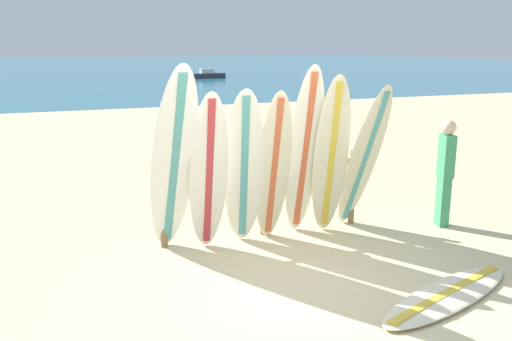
% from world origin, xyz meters
% --- Properties ---
extents(ground_plane, '(120.00, 120.00, 0.00)m').
position_xyz_m(ground_plane, '(0.00, 0.00, 0.00)').
color(ground_plane, beige).
extents(ocean_water, '(120.00, 80.00, 0.01)m').
position_xyz_m(ocean_water, '(0.00, 58.00, 0.00)').
color(ocean_water, teal).
rests_on(ocean_water, ground).
extents(surfboard_rack, '(2.96, 0.09, 1.12)m').
position_xyz_m(surfboard_rack, '(0.34, 1.89, 0.73)').
color(surfboard_rack, olive).
rests_on(surfboard_rack, ground).
extents(surfboard_leaning_far_left, '(0.68, 1.07, 2.47)m').
position_xyz_m(surfboard_leaning_far_left, '(-1.01, 1.50, 1.24)').
color(surfboard_leaning_far_left, white).
rests_on(surfboard_leaning_far_left, ground).
extents(surfboard_leaning_left, '(0.52, 0.57, 2.12)m').
position_xyz_m(surfboard_leaning_left, '(-0.56, 1.51, 1.06)').
color(surfboard_leaning_left, white).
rests_on(surfboard_leaning_left, ground).
extents(surfboard_leaning_center_left, '(0.65, 0.69, 2.14)m').
position_xyz_m(surfboard_leaning_center_left, '(-0.07, 1.57, 1.07)').
color(surfboard_leaning_center_left, white).
rests_on(surfboard_leaning_center_left, ground).
extents(surfboard_leaning_center, '(0.51, 0.66, 2.11)m').
position_xyz_m(surfboard_leaning_center, '(0.33, 1.53, 1.05)').
color(surfboard_leaning_center, beige).
rests_on(surfboard_leaning_center, ground).
extents(surfboard_leaning_center_right, '(0.52, 0.68, 2.42)m').
position_xyz_m(surfboard_leaning_center_right, '(0.84, 1.64, 1.21)').
color(surfboard_leaning_center_right, white).
rests_on(surfboard_leaning_center_right, ground).
extents(surfboard_leaning_right, '(0.59, 0.66, 2.29)m').
position_xyz_m(surfboard_leaning_right, '(1.19, 1.53, 1.14)').
color(surfboard_leaning_right, beige).
rests_on(surfboard_leaning_right, ground).
extents(surfboard_leaning_far_right, '(0.49, 1.07, 2.17)m').
position_xyz_m(surfboard_leaning_far_right, '(1.68, 1.47, 1.09)').
color(surfboard_leaning_far_right, beige).
rests_on(surfboard_leaning_far_right, ground).
extents(surfboard_lying_on_sand, '(2.29, 1.29, 0.08)m').
position_xyz_m(surfboard_lying_on_sand, '(1.46, -0.68, 0.04)').
color(surfboard_lying_on_sand, beige).
rests_on(surfboard_lying_on_sand, ground).
extents(beachgoer_standing, '(0.22, 0.29, 1.59)m').
position_xyz_m(beachgoer_standing, '(2.97, 1.30, 0.87)').
color(beachgoer_standing, '#3F9966').
rests_on(beachgoer_standing, ground).
extents(small_boat_offshore, '(2.89, 1.07, 0.71)m').
position_xyz_m(small_boat_offshore, '(9.07, 35.56, 0.26)').
color(small_boat_offshore, '#333842').
rests_on(small_boat_offshore, ocean_water).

